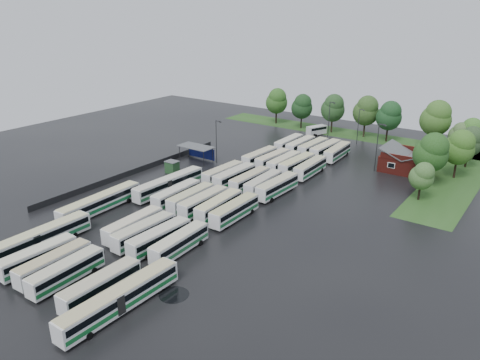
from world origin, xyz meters
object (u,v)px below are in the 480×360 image
Objects in this scene: artic_bus_east at (120,299)px; minibus at (316,130)px; brick_building at (407,163)px; artic_bus_west_a at (38,239)px.

artic_bus_east is 86.79m from minibus.
minibus is (-29.49, 15.95, -0.48)m from brick_building.
minibus is at bearing 87.63° from artic_bus_west_a.
brick_building is at bearing 81.10° from artic_bus_east.
brick_building reaches higher than minibus.
artic_bus_west_a is 2.71× the size of minibus.
artic_bus_west_a is 21.42m from artic_bus_east.
brick_building is at bearing 63.51° from artic_bus_west_a.
artic_bus_west_a is at bearing -116.54° from brick_building.
brick_building is 73.73m from artic_bus_west_a.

